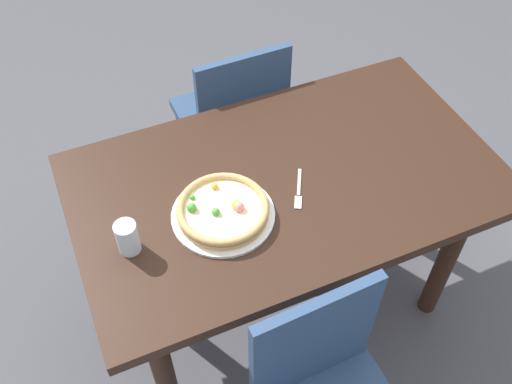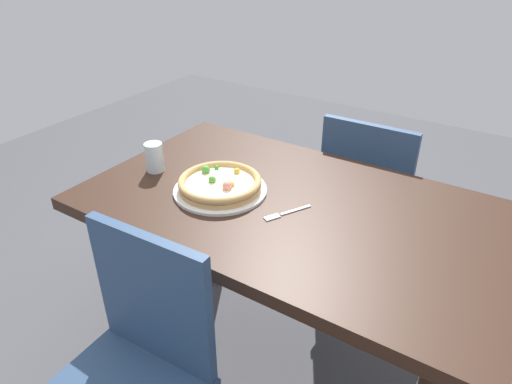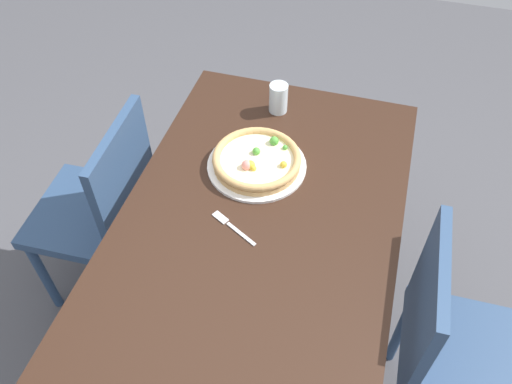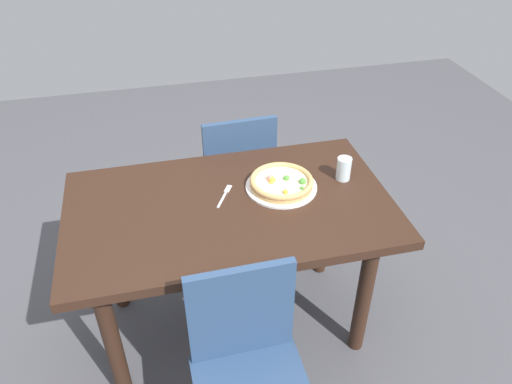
{
  "view_description": "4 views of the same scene",
  "coord_description": "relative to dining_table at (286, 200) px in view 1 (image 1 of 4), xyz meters",
  "views": [
    {
      "loc": [
        0.58,
        1.09,
        2.12
      ],
      "look_at": [
        0.12,
        0.03,
        0.78
      ],
      "focal_mm": 40.54,
      "sensor_mm": 36.0,
      "label": 1
    },
    {
      "loc": [
        -0.59,
        1.12,
        1.54
      ],
      "look_at": [
        0.12,
        0.03,
        0.78
      ],
      "focal_mm": 32.47,
      "sensor_mm": 36.0,
      "label": 2
    },
    {
      "loc": [
        -0.87,
        -0.25,
        1.93
      ],
      "look_at": [
        0.12,
        0.03,
        0.78
      ],
      "focal_mm": 36.54,
      "sensor_mm": 36.0,
      "label": 3
    },
    {
      "loc": [
        -0.27,
        -1.62,
        2.03
      ],
      "look_at": [
        0.12,
        0.03,
        0.78
      ],
      "focal_mm": 34.8,
      "sensor_mm": 36.0,
      "label": 4
    }
  ],
  "objects": [
    {
      "name": "drinking_glass",
      "position": [
        0.53,
        0.07,
        0.16
      ],
      "size": [
        0.06,
        0.06,
        0.11
      ],
      "primitive_type": "cylinder",
      "color": "silver",
      "rests_on": "dining_table"
    },
    {
      "name": "pizza",
      "position": [
        0.24,
        0.06,
        0.14
      ],
      "size": [
        0.28,
        0.28,
        0.05
      ],
      "color": "tan",
      "rests_on": "plate"
    },
    {
      "name": "chair_near",
      "position": [
        -0.06,
        -0.62,
        -0.17
      ],
      "size": [
        0.41,
        0.41,
        0.88
      ],
      "rotation": [
        0.0,
        0.0,
        3.16
      ],
      "color": "navy",
      "rests_on": "ground"
    },
    {
      "name": "fork",
      "position": [
        -0.01,
        0.07,
        0.11
      ],
      "size": [
        0.09,
        0.15,
        0.0
      ],
      "rotation": [
        0.0,
        0.0,
        1.07
      ],
      "color": "silver",
      "rests_on": "dining_table"
    },
    {
      "name": "dining_table",
      "position": [
        0.0,
        0.0,
        0.0
      ],
      "size": [
        1.37,
        0.8,
        0.76
      ],
      "color": "#331E14",
      "rests_on": "ground"
    },
    {
      "name": "plate",
      "position": [
        0.24,
        0.06,
        0.12
      ],
      "size": [
        0.31,
        0.31,
        0.01
      ],
      "primitive_type": "cylinder",
      "color": "white",
      "rests_on": "dining_table"
    },
    {
      "name": "ground_plane",
      "position": [
        0.0,
        0.0,
        -0.65
      ],
      "size": [
        6.0,
        6.0,
        0.0
      ],
      "primitive_type": "plane",
      "color": "#4C4C51"
    }
  ]
}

